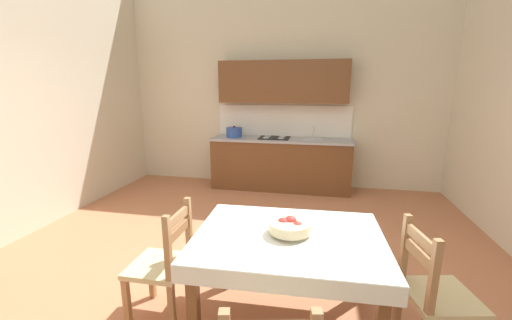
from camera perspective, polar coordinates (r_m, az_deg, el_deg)
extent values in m
cube|color=#B7704C|center=(3.39, -2.39, -19.53)|extent=(6.13, 6.49, 0.10)
cube|color=beige|center=(5.82, 4.82, 15.10)|extent=(6.13, 0.12, 3.97)
cube|color=brown|center=(5.61, 4.44, -0.84)|extent=(2.38, 0.60, 0.86)
cube|color=#9E9EA3|center=(5.51, 4.51, 3.68)|extent=(2.41, 0.63, 0.04)
cube|color=white|center=(5.77, 4.95, 7.05)|extent=(2.38, 0.01, 0.55)
cube|color=brown|center=(5.57, 4.88, 13.80)|extent=(2.19, 0.34, 0.70)
cube|color=black|center=(5.46, 4.01, -5.44)|extent=(2.34, 0.02, 0.09)
cylinder|color=silver|center=(5.48, 10.11, 3.62)|extent=(0.34, 0.34, 0.02)
cylinder|color=silver|center=(5.60, 10.20, 5.01)|extent=(0.02, 0.02, 0.22)
cube|color=black|center=(5.53, 3.30, 4.01)|extent=(0.52, 0.42, 0.01)
cylinder|color=silver|center=(5.45, 1.79, 4.02)|extent=(0.11, 0.11, 0.01)
cylinder|color=silver|center=(5.41, 4.51, 3.92)|extent=(0.11, 0.11, 0.01)
cylinder|color=silver|center=(5.65, 2.14, 4.33)|extent=(0.11, 0.11, 0.01)
cylinder|color=silver|center=(5.61, 4.77, 4.24)|extent=(0.11, 0.11, 0.01)
cylinder|color=#2D4C9E|center=(5.65, -3.94, 4.89)|extent=(0.28, 0.28, 0.15)
cylinder|color=#2D4C9E|center=(5.64, -3.96, 5.75)|extent=(0.29, 0.29, 0.02)
sphere|color=black|center=(5.63, -3.96, 6.00)|extent=(0.04, 0.04, 0.04)
cube|color=brown|center=(2.32, 5.86, -13.55)|extent=(1.29, 0.98, 0.02)
cube|color=brown|center=(2.28, -11.12, -25.36)|extent=(0.07, 0.07, 0.73)
cube|color=brown|center=(2.93, -5.40, -15.77)|extent=(0.07, 0.07, 0.73)
cube|color=brown|center=(2.89, 18.08, -16.87)|extent=(0.07, 0.07, 0.73)
cube|color=silver|center=(2.31, 5.87, -13.26)|extent=(1.36, 1.05, 0.00)
cube|color=silver|center=(1.92, 4.80, -21.51)|extent=(1.32, 0.06, 0.12)
cube|color=silver|center=(2.79, 6.50, -9.90)|extent=(1.32, 0.06, 0.12)
cube|color=silver|center=(2.46, -10.11, -13.31)|extent=(0.05, 0.99, 0.12)
cube|color=silver|center=(2.40, 22.29, -14.84)|extent=(0.05, 0.99, 0.12)
cube|color=#D1BC89|center=(2.68, -17.02, -17.67)|extent=(0.42, 0.42, 0.04)
cube|color=#A3754C|center=(2.76, -22.15, -22.71)|extent=(0.04, 0.04, 0.41)
cube|color=#A3754C|center=(3.01, -18.23, -19.11)|extent=(0.04, 0.04, 0.41)
cube|color=#A3754C|center=(2.45, -15.21, -19.71)|extent=(0.04, 0.04, 0.93)
cube|color=#A3754C|center=(2.73, -11.77, -15.88)|extent=(0.04, 0.04, 0.93)
cube|color=#A3754C|center=(2.42, -13.86, -9.96)|extent=(0.03, 0.32, 0.07)
cube|color=#A3754C|center=(2.46, -13.72, -12.22)|extent=(0.03, 0.32, 0.07)
cube|color=#D1BC89|center=(2.57, 30.21, -20.41)|extent=(0.50, 0.50, 0.04)
cube|color=#A3754C|center=(2.90, 31.04, -21.73)|extent=(0.05, 0.05, 0.41)
cube|color=#A3754C|center=(2.61, 24.64, -18.40)|extent=(0.05, 0.05, 0.93)
cube|color=#A3754C|center=(2.34, 28.61, -22.69)|extent=(0.05, 0.05, 0.93)
cube|color=#A3754C|center=(2.29, 27.47, -12.45)|extent=(0.09, 0.32, 0.07)
cube|color=#A3754C|center=(2.34, 27.19, -14.80)|extent=(0.09, 0.32, 0.07)
cylinder|color=beige|center=(2.32, 6.07, -12.80)|extent=(0.17, 0.17, 0.02)
cylinder|color=beige|center=(2.30, 6.10, -11.75)|extent=(0.30, 0.30, 0.07)
sphere|color=red|center=(2.31, 4.87, -11.34)|extent=(0.09, 0.09, 0.09)
sphere|color=red|center=(2.27, 7.46, -11.88)|extent=(0.08, 0.08, 0.08)
sphere|color=red|center=(2.32, 6.18, -11.10)|extent=(0.10, 0.10, 0.10)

